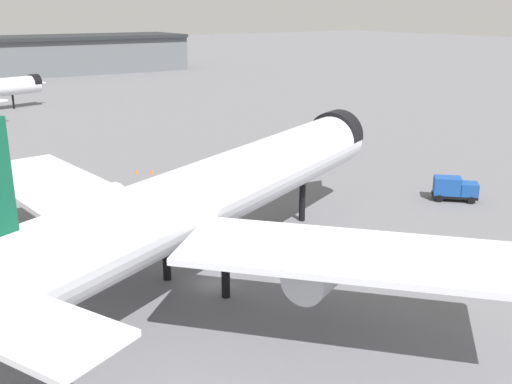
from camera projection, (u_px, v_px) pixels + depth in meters
The scene contains 5 objects.
ground at pixel (215, 283), 52.74m from camera, with size 900.00×900.00×0.00m, color slate.
airliner_near_gate at pixel (210, 196), 51.46m from camera, with size 59.21×52.91×17.78m.
service_truck_front at pixel (454, 188), 74.99m from camera, with size 5.48×5.55×3.00m.
traffic_cone_near_nose at pixel (152, 171), 87.55m from camera, with size 0.54×0.54×0.67m, color #F2600C.
traffic_cone_wingtip at pixel (137, 172), 87.43m from camera, with size 0.46×0.46×0.57m, color #F2600C.
Camera 1 is at (-24.52, -41.32, 23.49)m, focal length 41.43 mm.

